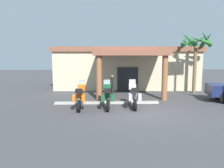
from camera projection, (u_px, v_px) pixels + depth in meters
name	position (u px, v px, depth m)	size (l,w,h in m)	color
ground_plane	(143.00, 112.00, 11.54)	(80.00, 80.00, 0.00)	#424244
motel_building	(126.00, 67.00, 21.06)	(13.77, 10.31, 3.89)	beige
motorcycle_orange	(80.00, 97.00, 12.22)	(0.70, 2.21, 1.61)	black
motorcycle_green	(107.00, 97.00, 12.33)	(0.70, 2.21, 1.61)	black
motorcycle_silver	(134.00, 96.00, 12.53)	(0.71, 2.21, 1.61)	black
pedestrian	(112.00, 84.00, 16.12)	(0.32, 0.52, 1.70)	black
palm_tree_near_portico	(196.00, 45.00, 17.33)	(2.60, 2.65, 5.10)	brown
curb_strip	(107.00, 103.00, 13.73)	(6.68, 0.36, 0.12)	#ADA89E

